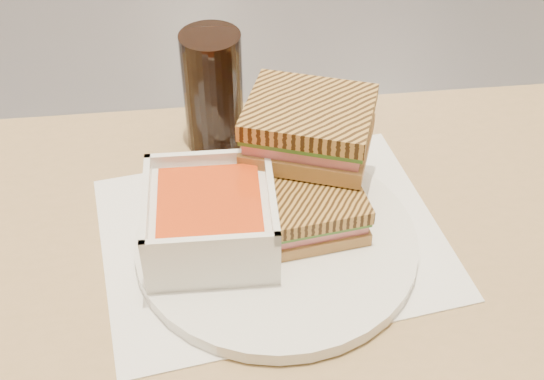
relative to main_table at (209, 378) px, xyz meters
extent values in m
cube|color=#A48257|center=(0.00, 0.00, 0.10)|extent=(1.26, 0.81, 0.03)
cylinder|color=#A48257|center=(0.58, 0.25, -0.28)|extent=(0.06, 0.06, 0.72)
cube|color=white|center=(0.09, 0.09, 0.11)|extent=(0.38, 0.30, 0.00)
cylinder|color=white|center=(0.09, 0.07, 0.12)|extent=(0.30, 0.30, 0.02)
cube|color=white|center=(0.02, 0.08, 0.16)|extent=(0.15, 0.15, 0.05)
cube|color=#D33D0A|center=(0.02, 0.08, 0.19)|extent=(0.11, 0.11, 0.01)
cube|color=white|center=(0.08, 0.07, 0.19)|extent=(0.02, 0.13, 0.02)
cube|color=white|center=(-0.04, 0.08, 0.19)|extent=(0.02, 0.13, 0.02)
cube|color=white|center=(0.03, 0.14, 0.19)|extent=(0.13, 0.02, 0.02)
cube|color=white|center=(0.02, 0.01, 0.19)|extent=(0.13, 0.02, 0.02)
cube|color=#B88744|center=(0.13, 0.08, 0.14)|extent=(0.11, 0.09, 0.02)
cube|color=#C66A6B|center=(0.13, 0.08, 0.15)|extent=(0.10, 0.09, 0.01)
cube|color=#386B23|center=(0.13, 0.08, 0.16)|extent=(0.11, 0.09, 0.01)
cube|color=#A87B36|center=(0.13, 0.08, 0.17)|extent=(0.11, 0.09, 0.02)
cube|color=#B88744|center=(0.14, 0.15, 0.19)|extent=(0.17, 0.16, 0.02)
cube|color=#C66A6B|center=(0.14, 0.15, 0.21)|extent=(0.15, 0.14, 0.01)
cube|color=#386B23|center=(0.14, 0.15, 0.22)|extent=(0.16, 0.15, 0.01)
cube|color=#A87B36|center=(0.14, 0.15, 0.23)|extent=(0.17, 0.16, 0.02)
cylinder|color=black|center=(0.05, 0.26, 0.19)|extent=(0.07, 0.07, 0.15)
camera|label=1|loc=(-0.02, -0.44, 0.67)|focal=46.68mm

